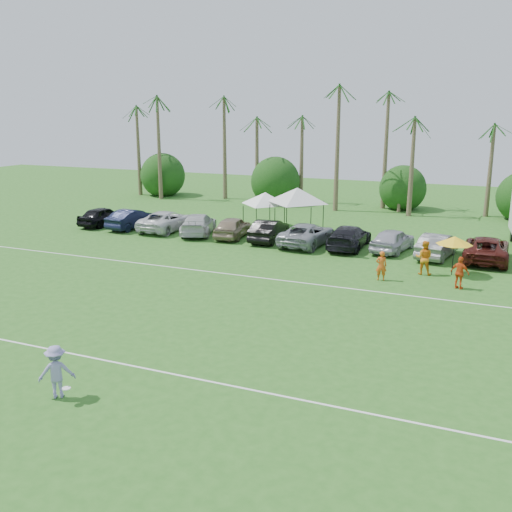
% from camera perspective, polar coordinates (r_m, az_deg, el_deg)
% --- Properties ---
extents(ground, '(120.00, 120.00, 0.00)m').
position_cam_1_polar(ground, '(21.32, -20.89, -11.28)').
color(ground, '#2B631D').
rests_on(ground, ground).
extents(field_lines, '(80.00, 12.10, 0.01)m').
position_cam_1_polar(field_lines, '(27.13, -9.27, -4.93)').
color(field_lines, white).
rests_on(field_lines, ground).
extents(palm_tree_0, '(2.40, 2.40, 8.90)m').
position_cam_1_polar(palm_tree_0, '(62.82, -12.24, 12.80)').
color(palm_tree_0, brown).
rests_on(palm_tree_0, ground).
extents(palm_tree_1, '(2.40, 2.40, 9.90)m').
position_cam_1_polar(palm_tree_1, '(60.09, -8.25, 13.75)').
color(palm_tree_1, brown).
rests_on(palm_tree_1, ground).
extents(palm_tree_2, '(2.40, 2.40, 10.90)m').
position_cam_1_polar(palm_tree_2, '(57.69, -3.87, 14.69)').
color(palm_tree_2, brown).
rests_on(palm_tree_2, ground).
extents(palm_tree_3, '(2.40, 2.40, 11.90)m').
position_cam_1_polar(palm_tree_3, '(56.02, -0.09, 15.60)').
color(palm_tree_3, brown).
rests_on(palm_tree_3, ground).
extents(palm_tree_4, '(2.40, 2.40, 8.90)m').
position_cam_1_polar(palm_tree_4, '(54.60, 3.88, 12.89)').
color(palm_tree_4, brown).
rests_on(palm_tree_4, ground).
extents(palm_tree_5, '(2.40, 2.40, 9.90)m').
position_cam_1_polar(palm_tree_5, '(53.41, 8.08, 13.69)').
color(palm_tree_5, brown).
rests_on(palm_tree_5, ground).
extents(palm_tree_6, '(2.40, 2.40, 10.90)m').
position_cam_1_polar(palm_tree_6, '(52.51, 12.46, 14.43)').
color(palm_tree_6, brown).
rests_on(palm_tree_6, ground).
extents(palm_tree_7, '(2.40, 2.40, 11.90)m').
position_cam_1_polar(palm_tree_7, '(51.93, 17.01, 15.09)').
color(palm_tree_7, brown).
rests_on(palm_tree_7, ground).
extents(palm_tree_8, '(2.40, 2.40, 8.90)m').
position_cam_1_polar(palm_tree_8, '(51.61, 22.42, 11.78)').
color(palm_tree_8, brown).
rests_on(palm_tree_8, ground).
extents(bush_tree_0, '(4.00, 4.00, 4.00)m').
position_cam_1_polar(bush_tree_0, '(62.39, -9.15, 7.69)').
color(bush_tree_0, brown).
rests_on(bush_tree_0, ground).
extents(bush_tree_1, '(4.00, 4.00, 4.00)m').
position_cam_1_polar(bush_tree_1, '(56.64, 2.19, 7.20)').
color(bush_tree_1, brown).
rests_on(bush_tree_1, ground).
extents(bush_tree_2, '(4.00, 4.00, 4.00)m').
position_cam_1_polar(bush_tree_2, '(53.64, 14.35, 6.36)').
color(bush_tree_2, brown).
rests_on(bush_tree_2, ground).
extents(sideline_player_a, '(0.68, 0.54, 1.62)m').
position_cam_1_polar(sideline_player_a, '(31.23, 12.42, -0.95)').
color(sideline_player_a, '#E15A19').
rests_on(sideline_player_a, ground).
extents(sideline_player_b, '(0.94, 0.74, 1.92)m').
position_cam_1_polar(sideline_player_b, '(32.90, 16.45, -0.16)').
color(sideline_player_b, orange).
rests_on(sideline_player_b, ground).
extents(sideline_player_c, '(1.07, 0.75, 1.69)m').
position_cam_1_polar(sideline_player_c, '(30.82, 19.72, -1.61)').
color(sideline_player_c, '#DA4D18').
rests_on(sideline_player_c, ground).
extents(canopy_tent_left, '(4.00, 4.00, 3.24)m').
position_cam_1_polar(canopy_tent_left, '(43.83, 0.94, 6.38)').
color(canopy_tent_left, black).
rests_on(canopy_tent_left, ground).
extents(canopy_tent_right, '(4.81, 4.81, 3.90)m').
position_cam_1_polar(canopy_tent_right, '(42.36, 4.18, 6.83)').
color(canopy_tent_right, black).
rests_on(canopy_tent_right, ground).
extents(market_umbrella, '(1.97, 1.97, 2.19)m').
position_cam_1_polar(market_umbrella, '(33.06, 19.24, 1.49)').
color(market_umbrella, black).
rests_on(market_umbrella, ground).
extents(frisbee_player, '(1.37, 1.20, 1.75)m').
position_cam_1_polar(frisbee_player, '(19.44, -19.33, -10.86)').
color(frisbee_player, '#908AC4').
rests_on(frisbee_player, ground).
extents(parked_car_0, '(2.21, 4.58, 1.51)m').
position_cam_1_polar(parked_car_0, '(46.72, -15.05, 3.88)').
color(parked_car_0, black).
rests_on(parked_car_0, ground).
extents(parked_car_1, '(2.10, 4.73, 1.51)m').
position_cam_1_polar(parked_car_1, '(45.01, -12.24, 3.66)').
color(parked_car_1, black).
rests_on(parked_car_1, ground).
extents(parked_car_2, '(2.54, 5.45, 1.51)m').
position_cam_1_polar(parked_car_2, '(43.78, -8.92, 3.51)').
color(parked_car_2, silver).
rests_on(parked_car_2, ground).
extents(parked_car_3, '(3.63, 5.60, 1.51)m').
position_cam_1_polar(parked_car_3, '(42.20, -5.80, 3.21)').
color(parked_car_3, silver).
rests_on(parked_car_3, ground).
extents(parked_car_4, '(2.26, 4.60, 1.51)m').
position_cam_1_polar(parked_car_4, '(40.91, -2.33, 2.92)').
color(parked_car_4, gray).
rests_on(parked_car_4, ground).
extents(parked_car_5, '(1.77, 4.64, 1.51)m').
position_cam_1_polar(parked_car_5, '(39.78, 1.33, 2.59)').
color(parked_car_5, black).
rests_on(parked_car_5, ground).
extents(parked_car_6, '(2.91, 5.61, 1.51)m').
position_cam_1_polar(parked_car_6, '(38.68, 5.13, 2.20)').
color(parked_car_6, gray).
rests_on(parked_car_6, ground).
extents(parked_car_7, '(2.18, 5.23, 1.51)m').
position_cam_1_polar(parked_car_7, '(38.20, 9.29, 1.91)').
color(parked_car_7, black).
rests_on(parked_car_7, ground).
extents(parked_car_8, '(2.60, 4.69, 1.51)m').
position_cam_1_polar(parked_car_8, '(37.84, 13.51, 1.57)').
color(parked_car_8, '#AFAEB9').
rests_on(parked_car_8, ground).
extents(parked_car_9, '(2.34, 4.78, 1.51)m').
position_cam_1_polar(parked_car_9, '(37.04, 17.69, 1.02)').
color(parked_car_9, slate).
rests_on(parked_car_9, ground).
extents(parked_car_10, '(2.53, 5.44, 1.51)m').
position_cam_1_polar(parked_car_10, '(37.15, 22.05, 0.67)').
color(parked_car_10, '#4C1813').
rests_on(parked_car_10, ground).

